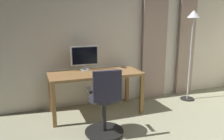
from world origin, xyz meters
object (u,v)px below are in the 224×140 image
(desk, at_px, (95,77))
(office_chair, at_px, (105,105))
(computer_keyboard, at_px, (108,71))
(floor_lamp, at_px, (192,34))
(computer_monitor, at_px, (85,57))
(cell_phone_by_monitor, at_px, (124,67))

(desk, xyz_separation_m, office_chair, (0.10, 0.84, -0.18))
(desk, height_order, office_chair, office_chair)
(computer_keyboard, bearing_deg, office_chair, 67.47)
(desk, distance_m, computer_keyboard, 0.25)
(office_chair, xyz_separation_m, floor_lamp, (-2.08, -0.83, 0.89))
(computer_monitor, xyz_separation_m, computer_keyboard, (-0.34, 0.29, -0.23))
(computer_monitor, bearing_deg, floor_lamp, 173.41)
(computer_monitor, bearing_deg, office_chair, 90.93)
(office_chair, bearing_deg, computer_keyboard, 72.94)
(office_chair, distance_m, floor_lamp, 2.41)
(computer_monitor, xyz_separation_m, cell_phone_by_monitor, (-0.74, 0.03, -0.24))
(computer_monitor, distance_m, computer_keyboard, 0.50)
(desk, distance_m, floor_lamp, 2.10)
(cell_phone_by_monitor, bearing_deg, desk, 11.63)
(desk, bearing_deg, cell_phone_by_monitor, -161.73)
(computer_monitor, height_order, floor_lamp, floor_lamp)
(desk, relative_size, computer_monitor, 3.22)
(computer_keyboard, bearing_deg, floor_lamp, -178.55)
(desk, xyz_separation_m, computer_monitor, (0.12, -0.23, 0.33))
(desk, bearing_deg, office_chair, 83.01)
(computer_monitor, bearing_deg, computer_keyboard, 140.04)
(computer_monitor, distance_m, floor_lamp, 2.15)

